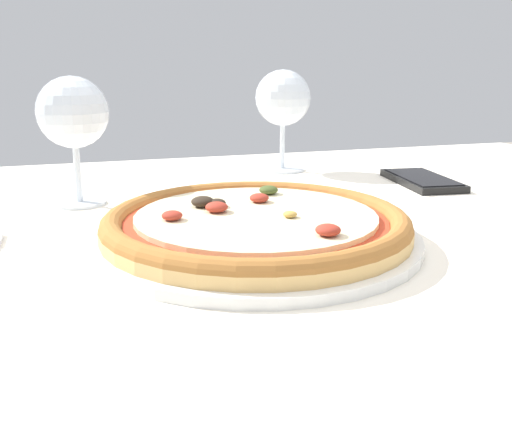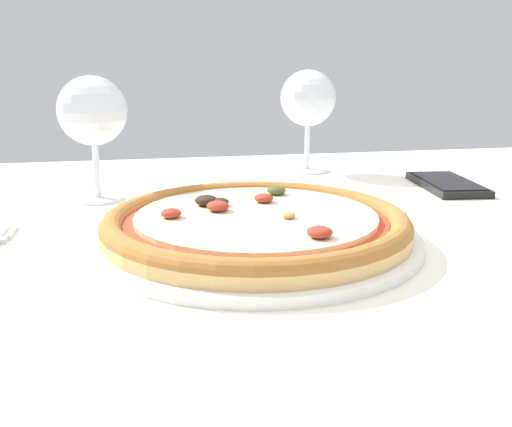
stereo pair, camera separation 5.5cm
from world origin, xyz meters
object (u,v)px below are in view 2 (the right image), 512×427
at_px(pizza_plate, 256,226).
at_px(cell_phone, 447,184).
at_px(wine_glass_far_left, 308,101).
at_px(wine_glass_far_right, 92,113).
at_px(dining_table, 288,312).

relative_size(pizza_plate, cell_phone, 2.12).
height_order(pizza_plate, wine_glass_far_left, wine_glass_far_left).
bearing_deg(cell_phone, pizza_plate, -147.93).
xyz_separation_m(wine_glass_far_left, wine_glass_far_right, (-0.32, -0.14, -0.00)).
bearing_deg(cell_phone, wine_glass_far_left, 135.06).
bearing_deg(pizza_plate, wine_glass_far_right, 127.78).
distance_m(wine_glass_far_right, cell_phone, 0.49).
relative_size(wine_glass_far_right, cell_phone, 1.04).
relative_size(dining_table, wine_glass_far_left, 8.49).
height_order(wine_glass_far_left, cell_phone, wine_glass_far_left).
bearing_deg(dining_table, wine_glass_far_right, 135.94).
xyz_separation_m(pizza_plate, wine_glass_far_right, (-0.17, 0.21, 0.09)).
height_order(dining_table, pizza_plate, pizza_plate).
bearing_deg(dining_table, pizza_plate, -156.18).
distance_m(dining_table, wine_glass_far_left, 0.41).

